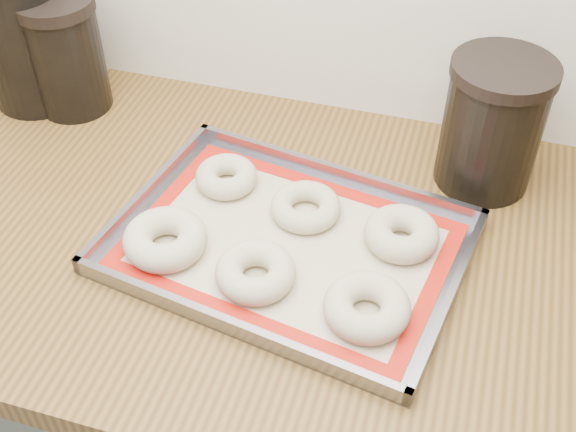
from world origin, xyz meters
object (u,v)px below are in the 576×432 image
(bagel_back_left, at_px, (226,177))
(canister_right, at_px, (492,124))
(baking_tray, at_px, (288,245))
(bagel_back_mid, at_px, (306,207))
(bagel_front_mid, at_px, (256,272))
(canister_left, at_px, (24,32))
(bagel_front_left, at_px, (165,239))
(bagel_front_right, at_px, (367,307))
(canister_mid, at_px, (65,54))
(bagel_back_right, at_px, (402,234))

(bagel_back_left, bearing_deg, canister_right, 19.75)
(baking_tray, xyz_separation_m, bagel_back_mid, (0.01, 0.07, 0.01))
(bagel_front_mid, relative_size, canister_left, 0.43)
(bagel_front_left, xyz_separation_m, canister_right, (0.39, 0.28, 0.08))
(bagel_front_left, xyz_separation_m, bagel_back_left, (0.03, 0.15, -0.00))
(bagel_front_mid, height_order, canister_left, canister_left)
(bagel_front_left, relative_size, bagel_front_right, 1.05)
(bagel_front_mid, height_order, canister_mid, canister_mid)
(bagel_front_left, xyz_separation_m, canister_mid, (-0.29, 0.28, 0.07))
(canister_mid, bearing_deg, bagel_back_right, -16.90)
(bagel_front_left, height_order, bagel_back_left, bagel_front_left)
(canister_mid, height_order, canister_right, canister_right)
(baking_tray, bearing_deg, canister_mid, 152.92)
(baking_tray, relative_size, canister_mid, 2.63)
(bagel_back_mid, distance_m, bagel_back_right, 0.14)
(bagel_front_right, bearing_deg, bagel_front_left, 172.52)
(canister_right, bearing_deg, bagel_back_right, -117.23)
(baking_tray, xyz_separation_m, canister_right, (0.24, 0.22, 0.09))
(bagel_back_mid, distance_m, canister_left, 0.55)
(bagel_back_left, xyz_separation_m, canister_mid, (-0.32, 0.13, 0.08))
(bagel_back_mid, distance_m, canister_mid, 0.48)
(bagel_front_left, height_order, canister_left, canister_left)
(bagel_back_left, xyz_separation_m, canister_left, (-0.39, 0.13, 0.10))
(canister_mid, bearing_deg, baking_tray, -27.08)
(bagel_front_left, xyz_separation_m, bagel_back_right, (0.30, 0.10, -0.00))
(baking_tray, distance_m, bagel_front_left, 0.16)
(bagel_front_right, xyz_separation_m, bagel_back_left, (-0.25, 0.18, -0.00))
(bagel_front_mid, bearing_deg, canister_mid, 144.55)
(bagel_front_mid, xyz_separation_m, bagel_back_left, (-0.10, 0.17, -0.00))
(bagel_back_right, height_order, canister_left, canister_left)
(bagel_front_left, height_order, bagel_front_mid, bagel_front_left)
(bagel_front_left, bearing_deg, bagel_front_right, -7.48)
(bagel_front_right, height_order, canister_mid, canister_mid)
(bagel_back_right, bearing_deg, bagel_front_left, -161.45)
(baking_tray, relative_size, canister_right, 2.58)
(bagel_back_mid, bearing_deg, bagel_front_right, -52.36)
(bagel_back_mid, bearing_deg, bagel_back_right, -7.52)
(bagel_back_right, distance_m, canister_left, 0.69)
(baking_tray, xyz_separation_m, bagel_back_left, (-0.12, 0.10, 0.01))
(bagel_front_mid, distance_m, bagel_back_right, 0.21)
(bagel_front_mid, bearing_deg, bagel_front_right, -6.40)
(baking_tray, height_order, bagel_back_left, bagel_back_left)
(canister_left, xyz_separation_m, canister_mid, (0.07, -0.00, -0.03))
(bagel_front_mid, xyz_separation_m, canister_mid, (-0.42, 0.30, 0.08))
(bagel_back_left, height_order, canister_left, canister_left)
(canister_mid, bearing_deg, canister_right, -0.17)
(bagel_front_left, xyz_separation_m, bagel_back_mid, (0.16, 0.12, -0.00))
(bagel_front_mid, bearing_deg, baking_tray, 73.72)
(baking_tray, bearing_deg, bagel_front_mid, -106.28)
(bagel_back_left, distance_m, canister_left, 0.43)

